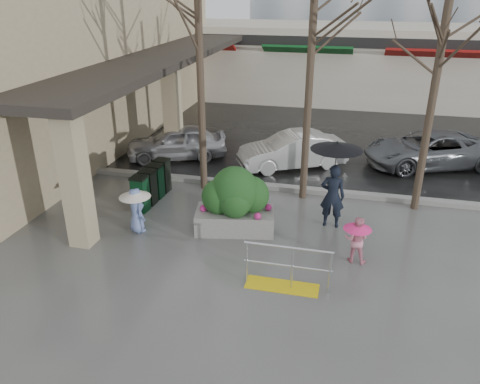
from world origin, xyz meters
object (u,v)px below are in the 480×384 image
at_px(tree_west, 199,22).
at_px(woman, 334,176).
at_px(child_pink, 357,237).
at_px(child_blue, 136,205).
at_px(car_a, 177,142).
at_px(handrail, 285,272).
at_px(tree_mideast, 443,36).
at_px(car_b, 292,150).
at_px(tree_midwest, 313,18).
at_px(car_c, 429,149).
at_px(planter, 235,201).
at_px(news_boxes, 152,184).

distance_m(tree_west, woman, 5.76).
bearing_deg(woman, child_pink, 114.98).
relative_size(child_blue, car_a, 0.33).
xyz_separation_m(handrail, tree_mideast, (3.14, 4.80, 4.48)).
xyz_separation_m(tree_west, child_blue, (-0.84, -3.20, -4.32)).
xyz_separation_m(child_pink, car_b, (-2.30, 5.88, -0.03)).
relative_size(woman, car_a, 0.65).
bearing_deg(woman, car_a, -31.45).
distance_m(handrail, tree_west, 7.52).
height_order(tree_west, tree_midwest, tree_midwest).
bearing_deg(tree_west, car_c, 27.52).
bearing_deg(car_a, handrail, 14.67).
relative_size(handrail, woman, 0.79).
bearing_deg(planter, woman, 18.68).
height_order(handrail, car_a, car_a).
relative_size(tree_midwest, news_boxes, 3.62).
relative_size(tree_west, car_c, 1.50).
bearing_deg(child_blue, car_c, -101.06).
bearing_deg(news_boxes, child_blue, -75.51).
bearing_deg(tree_mideast, tree_west, -180.00).
height_order(handrail, child_blue, child_blue).
height_order(child_blue, planter, planter).
bearing_deg(woman, tree_midwest, -57.56).
bearing_deg(news_boxes, tree_west, 49.50).
xyz_separation_m(car_a, car_c, (9.09, 1.34, 0.00)).
bearing_deg(news_boxes, child_pink, -15.81).
xyz_separation_m(tree_west, car_a, (-1.83, 2.44, -4.45)).
bearing_deg(car_a, car_b, 70.17).
xyz_separation_m(car_a, car_b, (4.35, 0.09, 0.00)).
distance_m(woman, news_boxes, 5.46).
bearing_deg(car_c, child_pink, -39.94).
bearing_deg(handrail, planter, 126.40).
distance_m(tree_mideast, woman, 4.47).
bearing_deg(car_b, car_c, 76.96).
relative_size(tree_mideast, car_c, 1.43).
bearing_deg(planter, tree_west, 123.68).
bearing_deg(woman, car_c, -116.53).
relative_size(child_pink, planter, 0.52).
xyz_separation_m(child_blue, planter, (2.52, 0.68, 0.10)).
distance_m(planter, car_b, 5.12).
bearing_deg(handrail, car_b, 96.59).
bearing_deg(news_boxes, car_a, 102.30).
height_order(car_b, car_c, same).
xyz_separation_m(tree_west, child_pink, (4.82, -3.36, -4.43)).
height_order(child_blue, car_c, car_c).
bearing_deg(car_b, woman, -6.70).
bearing_deg(car_c, tree_mideast, -32.38).
bearing_deg(handrail, news_boxes, 142.58).
bearing_deg(handrail, car_c, 65.58).
xyz_separation_m(handrail, child_pink, (1.46, 1.44, 0.28)).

